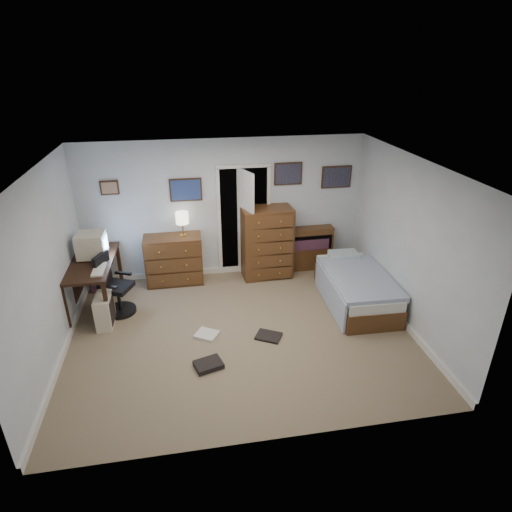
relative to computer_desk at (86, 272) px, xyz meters
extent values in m
cube|color=gray|center=(2.30, -1.11, -0.65)|extent=(5.00, 4.00, 0.02)
cube|color=black|center=(0.10, 0.00, 0.17)|extent=(0.70, 1.47, 0.04)
cube|color=black|center=(-0.21, -0.68, -0.25)|extent=(0.06, 0.06, 0.79)
cube|color=black|center=(0.37, -0.69, -0.25)|extent=(0.06, 0.06, 0.79)
cube|color=black|center=(-0.17, 0.69, -0.25)|extent=(0.06, 0.06, 0.79)
cube|color=black|center=(0.41, 0.67, -0.25)|extent=(0.06, 0.06, 0.79)
cube|color=black|center=(-0.21, 0.01, -0.20)|extent=(0.07, 1.34, 0.56)
cube|color=beige|center=(0.12, 0.15, 0.41)|extent=(0.43, 0.41, 0.38)
cube|color=#8CB2F2|center=(0.34, 0.14, 0.41)|extent=(0.02, 0.31, 0.25)
cube|color=beige|center=(0.12, 0.15, 0.20)|extent=(0.29, 0.29, 0.02)
cube|color=beige|center=(0.28, -0.35, 0.21)|extent=(0.18, 0.45, 0.03)
cube|color=beige|center=(0.30, -0.55, -0.39)|extent=(0.23, 0.47, 0.50)
cube|color=black|center=(0.42, -0.56, -0.39)|extent=(0.01, 0.34, 0.39)
cylinder|color=black|center=(0.47, -0.23, -0.62)|extent=(0.64, 0.64, 0.06)
cylinder|color=black|center=(0.47, -0.23, -0.41)|extent=(0.07, 0.07, 0.37)
cube|color=black|center=(0.47, -0.23, -0.19)|extent=(0.54, 0.54, 0.07)
cube|color=black|center=(0.28, -0.14, 0.10)|extent=(0.20, 0.37, 0.52)
cube|color=black|center=(0.38, -0.43, -0.05)|extent=(0.28, 0.15, 0.04)
cube|color=black|center=(0.56, -0.02, -0.05)|extent=(0.28, 0.15, 0.04)
cube|color=maroon|center=(-0.02, 0.53, -0.29)|extent=(0.15, 0.15, 0.71)
cube|color=brown|center=(1.35, 0.67, -0.20)|extent=(1.00, 0.51, 0.89)
cylinder|color=gold|center=(1.55, 0.67, 0.25)|extent=(0.13, 0.13, 0.02)
cylinder|color=gold|center=(1.55, 0.67, 0.39)|extent=(0.03, 0.03, 0.27)
cylinder|color=beige|center=(1.55, 0.67, 0.57)|extent=(0.22, 0.22, 0.20)
cube|color=black|center=(2.65, 1.19, 0.36)|extent=(0.90, 0.60, 2.00)
cube|color=white|center=(2.20, 0.86, 0.36)|extent=(0.06, 0.05, 2.00)
cube|color=white|center=(3.10, 0.86, 0.36)|extent=(0.06, 0.05, 2.00)
cube|color=white|center=(2.65, 0.86, 1.38)|extent=(0.96, 0.05, 0.06)
cube|color=white|center=(2.61, 0.75, 0.36)|extent=(0.31, 0.77, 2.00)
sphere|color=gold|center=(2.92, 0.60, 0.36)|extent=(0.06, 0.06, 0.06)
cube|color=brown|center=(3.03, 0.64, 0.01)|extent=(0.93, 0.58, 1.32)
cube|color=brown|center=(3.85, 0.77, -0.22)|extent=(0.94, 0.25, 0.84)
cube|color=black|center=(3.85, 0.70, -0.07)|extent=(0.86, 0.11, 0.28)
cube|color=maroon|center=(3.85, 0.70, -0.10)|extent=(0.75, 0.13, 0.21)
cube|color=brown|center=(4.30, -0.57, -0.49)|extent=(0.95, 1.83, 0.32)
cube|color=white|center=(4.30, -0.57, -0.25)|extent=(0.92, 1.80, 0.16)
cube|color=#556C9F|center=(4.30, -0.67, -0.15)|extent=(1.00, 1.56, 0.09)
cube|color=#556C9F|center=(3.82, -0.65, -0.39)|extent=(0.08, 1.54, 0.49)
cube|color=#6A96AB|center=(4.32, 0.10, -0.11)|extent=(0.51, 0.36, 0.12)
cube|color=#331E11|center=(0.40, 0.87, 1.11)|extent=(0.30, 0.03, 0.24)
cube|color=brown|center=(0.40, 0.85, 1.11)|extent=(0.25, 0.01, 0.19)
cube|color=#331E11|center=(1.65, 0.87, 1.01)|extent=(0.55, 0.03, 0.40)
cube|color=#1C0D5B|center=(1.65, 0.85, 1.01)|extent=(0.50, 0.01, 0.35)
cube|color=#331E11|center=(3.45, 0.87, 1.21)|extent=(0.50, 0.03, 0.40)
cube|color=black|center=(3.45, 0.85, 1.21)|extent=(0.45, 0.01, 0.35)
cube|color=#331E11|center=(4.35, 0.87, 1.11)|extent=(0.55, 0.03, 0.40)
cube|color=black|center=(4.35, 0.85, 1.11)|extent=(0.50, 0.01, 0.35)
cube|color=silver|center=(1.79, -1.11, -0.62)|extent=(0.40, 0.39, 0.04)
cube|color=black|center=(1.77, -1.80, -0.61)|extent=(0.42, 0.36, 0.07)
cube|color=black|center=(2.68, -1.30, -0.63)|extent=(0.44, 0.41, 0.04)
camera|label=1|loc=(1.62, -6.34, 3.13)|focal=30.00mm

